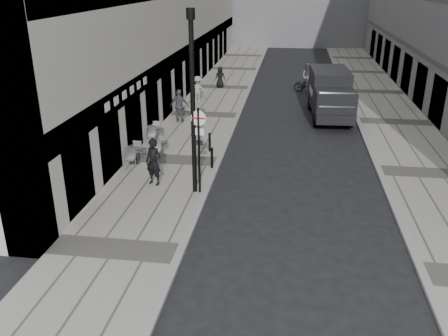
{
  "coord_description": "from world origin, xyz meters",
  "views": [
    {
      "loc": [
        3.06,
        -9.16,
        7.83
      ],
      "look_at": [
        0.82,
        6.51,
        1.4
      ],
      "focal_mm": 38.0,
      "sensor_mm": 36.0,
      "label": 1
    }
  ],
  "objects_px": {
    "lamppost": "(193,96)",
    "panel_van": "(330,92)",
    "cyclist": "(308,81)",
    "walking_man": "(154,162)",
    "sign_post": "(199,139)"
  },
  "relations": [
    {
      "from": "walking_man",
      "to": "panel_van",
      "type": "distance_m",
      "value": 13.5
    },
    {
      "from": "panel_van",
      "to": "cyclist",
      "type": "bearing_deg",
      "value": 96.91
    },
    {
      "from": "lamppost",
      "to": "walking_man",
      "type": "bearing_deg",
      "value": 165.84
    },
    {
      "from": "walking_man",
      "to": "cyclist",
      "type": "bearing_deg",
      "value": 90.19
    },
    {
      "from": "sign_post",
      "to": "cyclist",
      "type": "bearing_deg",
      "value": 78.56
    },
    {
      "from": "lamppost",
      "to": "cyclist",
      "type": "distance_m",
      "value": 18.92
    },
    {
      "from": "walking_man",
      "to": "cyclist",
      "type": "distance_m",
      "value": 18.77
    },
    {
      "from": "sign_post",
      "to": "cyclist",
      "type": "relative_size",
      "value": 1.59
    },
    {
      "from": "sign_post",
      "to": "panel_van",
      "type": "relative_size",
      "value": 0.57
    },
    {
      "from": "panel_van",
      "to": "cyclist",
      "type": "height_order",
      "value": "panel_van"
    },
    {
      "from": "cyclist",
      "to": "panel_van",
      "type": "bearing_deg",
      "value": -65.72
    },
    {
      "from": "sign_post",
      "to": "panel_van",
      "type": "bearing_deg",
      "value": 66.89
    },
    {
      "from": "panel_van",
      "to": "cyclist",
      "type": "xyz_separation_m",
      "value": [
        -1.14,
        6.43,
        -0.71
      ]
    },
    {
      "from": "lamppost",
      "to": "panel_van",
      "type": "relative_size",
      "value": 1.15
    },
    {
      "from": "panel_van",
      "to": "cyclist",
      "type": "distance_m",
      "value": 6.57
    }
  ]
}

